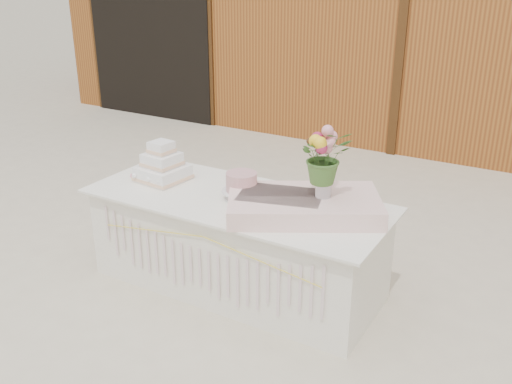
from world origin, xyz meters
TOP-DOWN VIEW (x-y plane):
  - ground at (0.00, 0.00)m, footprint 80.00×80.00m
  - barn at (-0.01, 5.99)m, footprint 12.60×4.60m
  - cake_table at (0.00, -0.00)m, footprint 2.40×1.00m
  - wedding_cake at (-0.75, 0.03)m, footprint 0.41×0.41m
  - pink_cake_stand at (0.04, 0.00)m, footprint 0.30×0.30m
  - satin_runner at (0.57, 0.01)m, footprint 1.26×1.09m
  - flower_vase at (0.69, 0.07)m, footprint 0.11×0.11m
  - bouquet at (0.69, 0.07)m, footprint 0.47×0.47m
  - loose_flowers at (-1.00, 0.03)m, footprint 0.19×0.36m

SIDE VIEW (x-z plane):
  - ground at x=0.00m, z-range 0.00..0.00m
  - cake_table at x=0.00m, z-range 0.00..0.77m
  - loose_flowers at x=-1.00m, z-range 0.77..0.79m
  - satin_runner at x=0.57m, z-range 0.77..0.91m
  - wedding_cake at x=-0.75m, z-range 0.72..1.05m
  - pink_cake_stand at x=0.04m, z-range 0.78..1.00m
  - flower_vase at x=0.69m, z-range 0.91..1.06m
  - bouquet at x=0.69m, z-range 1.06..1.46m
  - barn at x=-0.01m, z-range 0.03..3.33m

